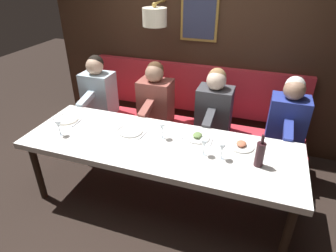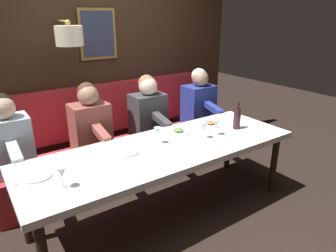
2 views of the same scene
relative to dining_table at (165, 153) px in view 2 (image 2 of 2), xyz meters
The scene contains 17 objects.
ground_plane 0.68m from the dining_table, ahead, with size 12.00×12.00×0.00m, color black.
dining_table is the anchor object (origin of this frame).
banquette_bench 1.00m from the dining_table, ahead, with size 0.52×2.85×0.45m, color red.
back_wall_panel 1.62m from the dining_table, ahead, with size 0.59×4.05×2.90m.
diner_nearest 1.47m from the dining_table, 52.81° to the right, with size 0.60×0.40×0.79m.
diner_near 0.96m from the dining_table, 21.96° to the right, with size 0.60×0.40×0.79m.
diner_middle 0.97m from the dining_table, 23.26° to the left, with size 0.60×0.40×0.79m.
diner_far 1.48m from the dining_table, 53.36° to the left, with size 0.60×0.40×0.79m.
place_setting_0 0.78m from the dining_table, 74.83° to the right, with size 0.24×0.31×0.05m.
place_setting_1 1.13m from the dining_table, 84.50° to the left, with size 0.24×0.32×0.01m.
place_setting_2 0.40m from the dining_table, 55.98° to the right, with size 0.24×0.32×0.05m.
place_setting_3 0.37m from the dining_table, 73.24° to the left, with size 0.24×0.33×0.01m.
wine_glass_0 1.02m from the dining_table, 99.73° to the left, with size 0.07×0.07×0.16m.
wine_glass_1 0.63m from the dining_table, 94.40° to the right, with size 0.07×0.07×0.16m.
wine_glass_2 0.21m from the dining_table, ahead, with size 0.07×0.07×0.16m.
wine_glass_3 0.48m from the dining_table, 95.07° to the right, with size 0.07×0.07×0.16m.
wine_bottle 0.93m from the dining_table, 92.44° to the right, with size 0.08×0.08×0.30m.
Camera 2 is at (-2.15, 1.45, 1.91)m, focal length 32.38 mm.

